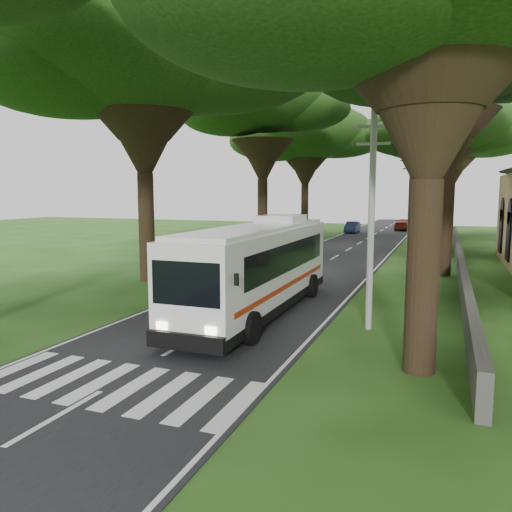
% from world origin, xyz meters
% --- Properties ---
extents(ground, '(140.00, 140.00, 0.00)m').
position_xyz_m(ground, '(0.00, 0.00, 0.00)').
color(ground, '#1E3F12').
rests_on(ground, ground).
extents(road, '(8.00, 120.00, 0.04)m').
position_xyz_m(road, '(0.00, 25.00, 0.01)').
color(road, black).
rests_on(road, ground).
extents(crosswalk, '(8.00, 3.00, 0.01)m').
position_xyz_m(crosswalk, '(0.00, -2.00, 0.00)').
color(crosswalk, silver).
rests_on(crosswalk, ground).
extents(property_wall, '(0.35, 50.00, 1.20)m').
position_xyz_m(property_wall, '(9.00, 24.00, 0.60)').
color(property_wall, '#383533').
rests_on(property_wall, ground).
extents(pole_near, '(1.60, 0.24, 8.00)m').
position_xyz_m(pole_near, '(5.50, 6.00, 4.18)').
color(pole_near, gray).
rests_on(pole_near, ground).
extents(pole_mid, '(1.60, 0.24, 8.00)m').
position_xyz_m(pole_mid, '(5.50, 26.00, 4.18)').
color(pole_mid, gray).
rests_on(pole_mid, ground).
extents(pole_far, '(1.60, 0.24, 8.00)m').
position_xyz_m(pole_far, '(5.50, 46.00, 4.18)').
color(pole_far, gray).
rests_on(pole_far, ground).
extents(tree_l_mida, '(16.26, 16.26, 16.12)m').
position_xyz_m(tree_l_mida, '(-8.00, 12.00, 12.58)').
color(tree_l_mida, black).
rests_on(tree_l_mida, ground).
extents(tree_l_midb, '(12.51, 12.51, 15.65)m').
position_xyz_m(tree_l_midb, '(-7.50, 30.00, 12.75)').
color(tree_l_midb, black).
rests_on(tree_l_midb, ground).
extents(tree_l_far, '(16.09, 16.09, 15.80)m').
position_xyz_m(tree_l_far, '(-8.50, 48.00, 12.30)').
color(tree_l_far, black).
rests_on(tree_l_far, ground).
extents(tree_r_mida, '(14.60, 14.60, 16.46)m').
position_xyz_m(tree_r_mida, '(8.00, 20.00, 13.21)').
color(tree_r_mida, black).
rests_on(tree_r_mida, ground).
extents(tree_r_midb, '(12.75, 12.75, 14.07)m').
position_xyz_m(tree_r_midb, '(7.50, 38.00, 11.19)').
color(tree_r_midb, black).
rests_on(tree_r_midb, ground).
extents(tree_r_far, '(16.04, 16.04, 15.93)m').
position_xyz_m(tree_r_far, '(8.50, 56.00, 12.43)').
color(tree_r_far, black).
rests_on(tree_r_far, ground).
extents(coach_bus, '(3.01, 12.57, 3.70)m').
position_xyz_m(coach_bus, '(0.80, 6.86, 1.99)').
color(coach_bus, silver).
rests_on(coach_bus, ground).
extents(distant_car_b, '(1.54, 4.27, 1.40)m').
position_xyz_m(distant_car_b, '(-3.00, 50.85, 0.73)').
color(distant_car_b, navy).
rests_on(distant_car_b, road).
extents(distant_car_c, '(2.67, 5.39, 1.51)m').
position_xyz_m(distant_car_c, '(2.83, 57.71, 0.78)').
color(distant_car_c, maroon).
rests_on(distant_car_c, road).
extents(pedestrian, '(0.53, 0.69, 1.68)m').
position_xyz_m(pedestrian, '(-5.75, 10.92, 0.84)').
color(pedestrian, black).
rests_on(pedestrian, ground).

